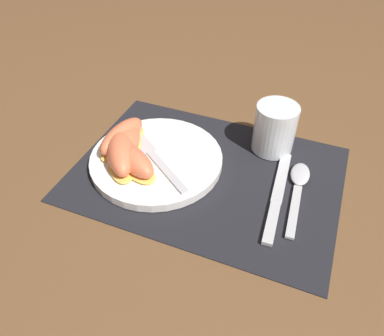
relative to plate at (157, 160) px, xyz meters
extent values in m
plane|color=brown|center=(0.10, 0.01, -0.01)|extent=(3.00, 3.00, 0.00)
cube|color=black|center=(0.10, 0.01, -0.01)|extent=(0.47, 0.34, 0.00)
cylinder|color=white|center=(0.00, 0.00, 0.00)|extent=(0.24, 0.24, 0.02)
cylinder|color=silver|center=(0.19, 0.12, 0.04)|extent=(0.08, 0.08, 0.09)
cylinder|color=#F9AD19|center=(0.19, 0.12, 0.01)|extent=(0.06, 0.06, 0.04)
cube|color=#BCBCC1|center=(0.23, -0.06, 0.00)|extent=(0.02, 0.09, 0.01)
cube|color=#BCBCC1|center=(0.22, 0.05, -0.01)|extent=(0.03, 0.13, 0.01)
cube|color=#BCBCC1|center=(0.26, -0.02, -0.01)|extent=(0.02, 0.12, 0.01)
ellipsoid|color=#BCBCC1|center=(0.25, 0.06, 0.00)|extent=(0.04, 0.06, 0.01)
cube|color=#BCBCC1|center=(0.04, -0.03, 0.01)|extent=(0.11, 0.08, 0.00)
cube|color=#BCBCC1|center=(-0.04, 0.03, 0.01)|extent=(0.08, 0.07, 0.00)
ellipsoid|color=#F7C656|center=(-0.07, 0.01, 0.01)|extent=(0.06, 0.12, 0.01)
ellipsoid|color=#F2754C|center=(-0.07, 0.01, 0.03)|extent=(0.06, 0.12, 0.04)
ellipsoid|color=#F7C656|center=(-0.06, -0.01, 0.01)|extent=(0.08, 0.14, 0.01)
ellipsoid|color=#F2754C|center=(-0.06, -0.01, 0.03)|extent=(0.08, 0.13, 0.04)
ellipsoid|color=#F7C656|center=(-0.05, -0.04, 0.01)|extent=(0.11, 0.13, 0.01)
ellipsoid|color=#F2754C|center=(-0.05, -0.04, 0.03)|extent=(0.11, 0.13, 0.05)
ellipsoid|color=#F7C656|center=(-0.02, -0.04, 0.01)|extent=(0.12, 0.09, 0.01)
ellipsoid|color=#F2754C|center=(-0.02, -0.04, 0.03)|extent=(0.11, 0.09, 0.04)
camera|label=1|loc=(0.26, -0.46, 0.46)|focal=35.00mm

